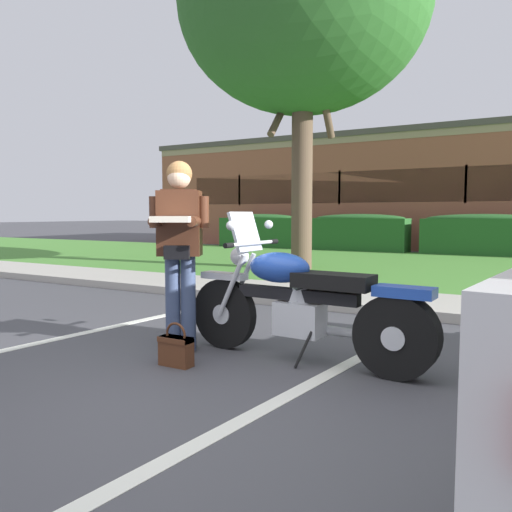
{
  "coord_description": "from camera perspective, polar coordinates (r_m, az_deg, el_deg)",
  "views": [
    {
      "loc": [
        1.92,
        -2.65,
        1.23
      ],
      "look_at": [
        -0.37,
        1.33,
        0.85
      ],
      "focal_mm": 35.36,
      "sensor_mm": 36.0,
      "label": 1
    }
  ],
  "objects": [
    {
      "name": "rider_person",
      "position": [
        4.55,
        -8.67,
        1.87
      ],
      "size": [
        0.59,
        0.67,
        1.7
      ],
      "color": "black",
      "rests_on": "ground"
    },
    {
      "name": "concrete_walk",
      "position": [
        7.25,
        14.16,
        -4.86
      ],
      "size": [
        60.0,
        1.5,
        0.08
      ],
      "primitive_type": "cube",
      "color": "#ADA89E",
      "rests_on": "ground"
    },
    {
      "name": "grass_lawn",
      "position": [
        11.95,
        20.5,
        -1.32
      ],
      "size": [
        60.0,
        8.19,
        0.06
      ],
      "primitive_type": "cube",
      "color": "#478433",
      "rests_on": "ground"
    },
    {
      "name": "stall_stripe_0",
      "position": [
        5.22,
        -25.42,
        -9.33
      ],
      "size": [
        0.62,
        4.39,
        0.01
      ],
      "primitive_type": "cube",
      "rotation": [
        0.0,
        0.0,
        -0.11
      ],
      "color": "silver",
      "rests_on": "ground"
    },
    {
      "name": "hedge_left",
      "position": [
        18.2,
        0.51,
        2.92
      ],
      "size": [
        2.99,
        0.9,
        1.24
      ],
      "color": "#235623",
      "rests_on": "ground"
    },
    {
      "name": "shade_tree",
      "position": [
        11.66,
        5.36,
        26.34
      ],
      "size": [
        5.21,
        5.21,
        7.76
      ],
      "color": "brown",
      "rests_on": "ground"
    },
    {
      "name": "handbag",
      "position": [
        4.21,
        -9.04,
        -10.28
      ],
      "size": [
        0.28,
        0.13,
        0.36
      ],
      "color": "#562D19",
      "rests_on": "ground"
    },
    {
      "name": "curb_strip",
      "position": [
        6.44,
        12.1,
        -5.84
      ],
      "size": [
        60.0,
        0.2,
        0.12
      ],
      "primitive_type": "cube",
      "color": "#ADA89E",
      "rests_on": "ground"
    },
    {
      "name": "hedge_center_right",
      "position": [
        15.94,
        24.16,
        2.25
      ],
      "size": [
        3.32,
        0.9,
        1.24
      ],
      "color": "#235623",
      "rests_on": "ground"
    },
    {
      "name": "brick_building",
      "position": [
        21.5,
        24.09,
        6.62
      ],
      "size": [
        24.89,
        8.61,
        4.16
      ],
      "color": "#93513D",
      "rests_on": "ground"
    },
    {
      "name": "ground_plane",
      "position": [
        3.5,
        -5.83,
        -15.87
      ],
      "size": [
        140.0,
        140.0,
        0.0
      ],
      "primitive_type": "plane",
      "color": "#424247"
    },
    {
      "name": "stall_stripe_1",
      "position": [
        3.44,
        2.39,
        -16.14
      ],
      "size": [
        0.62,
        4.39,
        0.01
      ],
      "primitive_type": "cube",
      "rotation": [
        0.0,
        0.0,
        -0.11
      ],
      "color": "silver",
      "rests_on": "ground"
    },
    {
      "name": "motorcycle",
      "position": [
        4.19,
        6.21,
        -5.48
      ],
      "size": [
        2.24,
        0.82,
        1.26
      ],
      "color": "black",
      "rests_on": "ground"
    },
    {
      "name": "hedge_center_left",
      "position": [
        16.71,
        11.55,
        2.66
      ],
      "size": [
        3.15,
        0.9,
        1.24
      ],
      "color": "#235623",
      "rests_on": "ground"
    }
  ]
}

